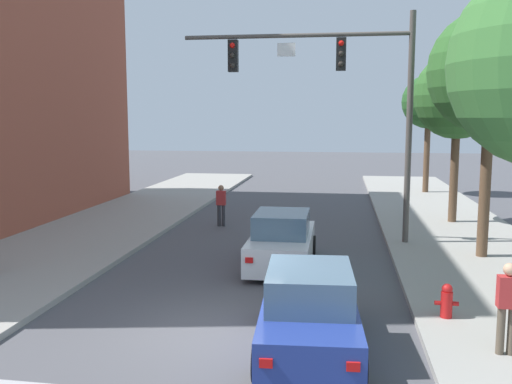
% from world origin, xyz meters
% --- Properties ---
extents(ground_plane, '(120.00, 120.00, 0.00)m').
position_xyz_m(ground_plane, '(0.00, 0.00, 0.00)').
color(ground_plane, '#4C4C51').
extents(traffic_signal_mast, '(7.57, 0.38, 7.50)m').
position_xyz_m(traffic_signal_mast, '(2.42, 8.31, 5.39)').
color(traffic_signal_mast, '#514C47').
rests_on(traffic_signal_mast, sidewalk_right).
extents(car_lead_white, '(1.86, 4.25, 1.60)m').
position_xyz_m(car_lead_white, '(0.78, 5.17, 0.72)').
color(car_lead_white, silver).
rests_on(car_lead_white, ground).
extents(car_following_blue, '(2.02, 4.32, 1.60)m').
position_xyz_m(car_following_blue, '(1.90, -0.71, 0.72)').
color(car_following_blue, navy).
rests_on(car_following_blue, ground).
extents(pedestrian_crossing_road, '(0.36, 0.22, 1.64)m').
position_xyz_m(pedestrian_crossing_road, '(-2.23, 10.84, 0.91)').
color(pedestrian_crossing_road, '#333338').
rests_on(pedestrian_crossing_road, ground).
extents(pedestrian_sidewalk_right_walker, '(0.36, 0.22, 1.64)m').
position_xyz_m(pedestrian_sidewalk_right_walker, '(5.33, -0.68, 1.06)').
color(pedestrian_sidewalk_right_walker, brown).
rests_on(pedestrian_sidewalk_right_walker, sidewalk_right).
extents(fire_hydrant, '(0.48, 0.24, 0.72)m').
position_xyz_m(fire_hydrant, '(4.64, 1.07, 0.51)').
color(fire_hydrant, red).
rests_on(fire_hydrant, sidewalk_right).
extents(street_tree_second, '(3.62, 3.62, 7.26)m').
position_xyz_m(street_tree_second, '(6.65, 6.66, 5.57)').
color(street_tree_second, brown).
rests_on(street_tree_second, sidewalk_right).
extents(street_tree_third, '(3.37, 3.37, 6.66)m').
position_xyz_m(street_tree_third, '(6.87, 12.41, 5.09)').
color(street_tree_third, brown).
rests_on(street_tree_third, sidewalk_right).
extents(street_tree_farthest, '(2.92, 2.92, 6.45)m').
position_xyz_m(street_tree_farthest, '(7.13, 21.58, 5.09)').
color(street_tree_farthest, brown).
rests_on(street_tree_farthest, sidewalk_right).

